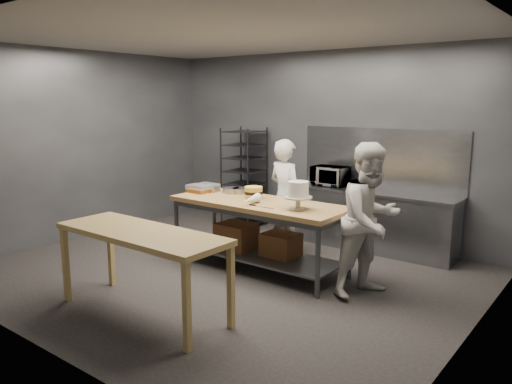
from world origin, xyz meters
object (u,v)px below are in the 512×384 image
chef_behind (285,197)px  chef_right (370,220)px  near_counter (141,239)px  speed_rack (244,179)px  microwave (330,176)px  frosted_cake_stand (298,192)px  work_table (257,226)px  layer_cake (254,193)px

chef_behind → chef_right: chef_right is taller
near_counter → chef_behind: 2.68m
speed_rack → chef_right: (3.13, -1.59, 0.03)m
speed_rack → microwave: speed_rack is taller
chef_right → frosted_cake_stand: bearing=122.4°
work_table → near_counter: work_table is taller
chef_right → microwave: 2.23m
microwave → frosted_cake_stand: 1.96m
work_table → microwave: bearing=86.4°
microwave → layer_cake: 1.66m
chef_behind → layer_cake: 0.73m
speed_rack → chef_behind: bearing=-30.2°
speed_rack → work_table: bearing=-46.8°
near_counter → frosted_cake_stand: size_ratio=5.82×
frosted_cake_stand → layer_cake: frosted_cake_stand is taller
work_table → near_counter: (-0.06, -1.87, 0.24)m
work_table → chef_behind: chef_behind is taller
frosted_cake_stand → speed_rack: bearing=141.9°
near_counter → chef_right: (1.63, 1.94, 0.07)m
chef_behind → microwave: size_ratio=3.09×
speed_rack → layer_cake: bearing=-47.6°
frosted_cake_stand → microwave: bearing=108.1°
speed_rack → microwave: 1.68m
near_counter → frosted_cake_stand: (0.78, 1.75, 0.33)m
layer_cake → speed_rack: bearing=132.4°
chef_behind → microwave: (0.21, 0.93, 0.21)m
chef_behind → microwave: bearing=-89.3°
speed_rack → microwave: bearing=2.7°
work_table → chef_behind: bearing=96.9°
work_table → near_counter: 1.89m
work_table → frosted_cake_stand: (0.72, -0.12, 0.57)m
frosted_cake_stand → layer_cake: (-0.85, 0.22, -0.14)m
near_counter → chef_right: 2.54m
layer_cake → work_table: bearing=-36.4°
chef_right → layer_cake: (-1.70, 0.03, 0.12)m
work_table → chef_right: size_ratio=1.36×
chef_behind → frosted_cake_stand: 1.27m
near_counter → microwave: size_ratio=3.69×
work_table → layer_cake: bearing=143.6°
chef_behind → speed_rack: bearing=-17.0°
chef_right → chef_behind: bearing=86.1°
chef_behind → chef_right: 1.83m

